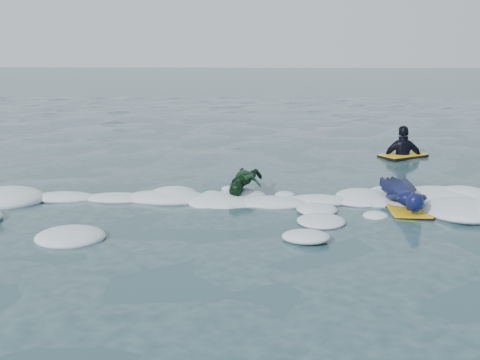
{
  "coord_description": "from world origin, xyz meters",
  "views": [
    {
      "loc": [
        0.34,
        -7.45,
        2.4
      ],
      "look_at": [
        -0.07,
        1.6,
        0.37
      ],
      "focal_mm": 45.0,
      "sensor_mm": 36.0,
      "label": 1
    }
  ],
  "objects": [
    {
      "name": "ground",
      "position": [
        0.0,
        0.0,
        0.0
      ],
      "size": [
        120.0,
        120.0,
        0.0
      ],
      "primitive_type": "plane",
      "color": "#19353C",
      "rests_on": "ground"
    },
    {
      "name": "foam_band",
      "position": [
        0.0,
        1.03,
        0.0
      ],
      "size": [
        12.0,
        3.1,
        0.3
      ],
      "primitive_type": null,
      "color": "silver",
      "rests_on": "ground"
    },
    {
      "name": "prone_woman_unit",
      "position": [
        2.41,
        1.39,
        0.21
      ],
      "size": [
        0.62,
        1.58,
        0.41
      ],
      "rotation": [
        0.0,
        0.0,
        1.55
      ],
      "color": "black",
      "rests_on": "ground"
    },
    {
      "name": "prone_child_unit",
      "position": [
        0.0,
        1.97,
        0.22
      ],
      "size": [
        0.76,
        1.23,
        0.43
      ],
      "rotation": [
        0.0,
        0.0,
        1.11
      ],
      "color": "black",
      "rests_on": "ground"
    },
    {
      "name": "waiting_rider_unit",
      "position": [
        3.33,
        5.64,
        -0.06
      ],
      "size": [
        1.18,
        1.04,
        1.56
      ],
      "rotation": [
        0.0,
        0.0,
        0.58
      ],
      "color": "black",
      "rests_on": "ground"
    }
  ]
}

